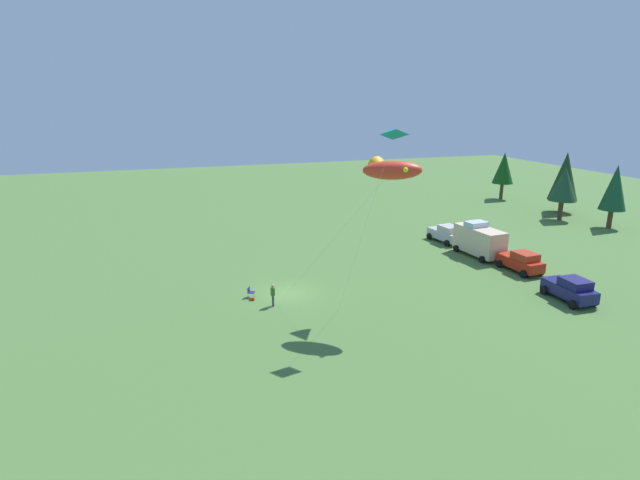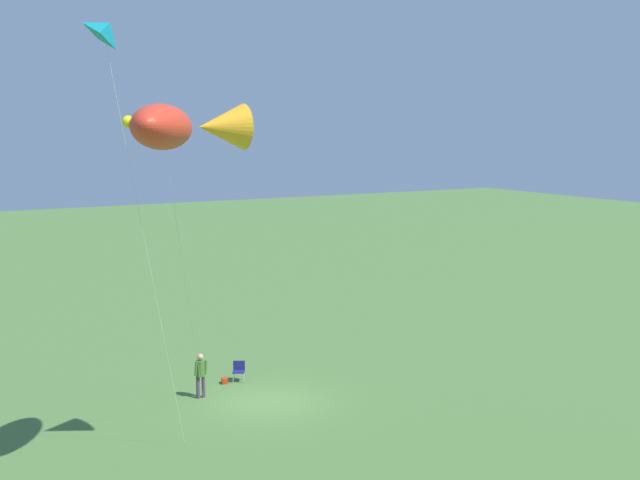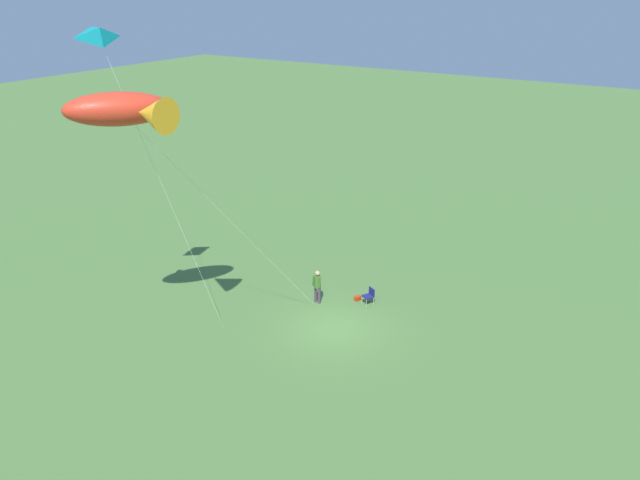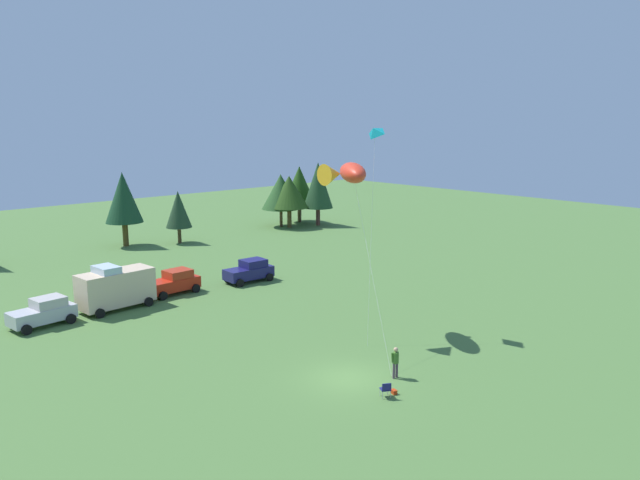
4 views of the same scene
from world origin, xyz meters
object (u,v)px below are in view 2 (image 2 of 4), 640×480
backpack_on_grass (225,381)px  person_kite_flyer (201,372)px  folding_chair (239,369)px  kite_delta_teal (110,32)px  kite_large_fish (177,127)px

backpack_on_grass → person_kite_flyer: bearing=39.2°
person_kite_flyer → backpack_on_grass: size_ratio=5.44×
folding_chair → kite_delta_teal: size_ratio=0.06×
folding_chair → kite_large_fish: kite_large_fish is taller
person_kite_flyer → kite_delta_teal: 14.70m
folding_chair → kite_delta_teal: bearing=-12.9°
kite_large_fish → backpack_on_grass: bearing=-120.9°
folding_chair → kite_large_fish: (5.84, 8.70, 9.91)m
folding_chair → kite_large_fish: bearing=-4.1°
backpack_on_grass → kite_large_fish: size_ratio=0.03×
folding_chair → kite_delta_teal: kite_delta_teal is taller
person_kite_flyer → backpack_on_grass: 2.22m
person_kite_flyer → folding_chair: size_ratio=2.12×
person_kite_flyer → folding_chair: person_kite_flyer is taller
backpack_on_grass → kite_large_fish: kite_large_fish is taller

